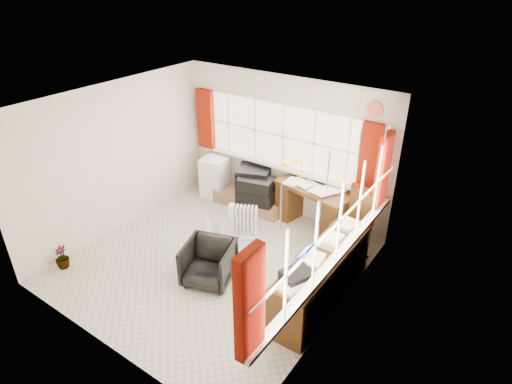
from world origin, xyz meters
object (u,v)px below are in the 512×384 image
radiator (245,225)px  tv_bench (250,200)px  credenza (322,276)px  task_chair (356,221)px  office_chair (209,263)px  crt_tv (254,181)px  mini_fridge (215,177)px  desk (315,204)px  desk_lamp (302,165)px

radiator → tv_bench: bearing=121.4°
tv_bench → credenza: bearing=-33.7°
task_chair → tv_bench: size_ratio=0.82×
tv_bench → office_chair: bearing=-69.7°
crt_tv → office_chair: bearing=-71.6°
radiator → task_chair: bearing=20.5°
task_chair → mini_fridge: 3.05m
desk → office_chair: size_ratio=2.09×
credenza → crt_tv: credenza is taller
crt_tv → tv_bench: bearing=-128.5°
credenza → crt_tv: bearing=144.4°
task_chair → credenza: size_ratio=0.57×
desk → mini_fridge: desk is taller
radiator → office_chair: bearing=-79.7°
office_chair → mini_fridge: (-1.59, 2.07, 0.08)m
radiator → crt_tv: (-0.51, 0.99, 0.27)m
task_chair → crt_tv: size_ratio=1.54×
mini_fridge → task_chair: bearing=-5.3°
desk_lamp → credenza: bearing=-52.2°
office_chair → radiator: bearing=82.3°
credenza → tv_bench: bearing=146.3°
tv_bench → mini_fridge: mini_fridge is taller
task_chair → mini_fridge: (-3.03, 0.28, -0.21)m
desk_lamp → tv_bench: bearing=-175.7°
office_chair → mini_fridge: bearing=109.4°
tv_bench → task_chair: bearing=-7.7°
credenza → tv_bench: size_ratio=1.43×
desk_lamp → crt_tv: desk_lamp is taller
mini_fridge → office_chair: bearing=-52.6°
office_chair → desk: bearing=57.8°
desk → mini_fridge: (-2.14, -0.10, -0.03)m
desk → office_chair: bearing=-104.2°
office_chair → credenza: 1.61m
desk → task_chair: (0.89, -0.38, 0.18)m
desk → office_chair: (-0.55, -2.17, -0.12)m
task_chair → tv_bench: (-2.22, 0.30, -0.49)m
radiator → desk: bearing=52.6°
task_chair → tv_bench: bearing=172.3°
task_chair → radiator: bearing=-159.5°
desk → tv_bench: 1.36m
desk_lamp → radiator: (-0.48, -1.00, -0.84)m
radiator → crt_tv: bearing=117.1°
credenza → mini_fridge: size_ratio=2.51×
mini_fridge → tv_bench: bearing=1.2°
desk_lamp → credenza: desk_lamp is taller
desk → tv_bench: bearing=-176.5°
office_chair → tv_bench: office_chair is taller
desk → task_chair: task_chair is taller
crt_tv → task_chair: bearing=-9.7°
crt_tv → mini_fridge: mini_fridge is taller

